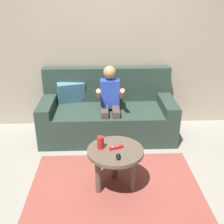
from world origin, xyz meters
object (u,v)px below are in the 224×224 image
at_px(person_seated_on_couch, 110,101).
at_px(soda_can, 101,142).
at_px(coffee_table, 115,157).
at_px(nunchuk_black, 118,156).
at_px(game_remote_red_near_edge, 116,147).
at_px(couch, 107,114).

bearing_deg(person_seated_on_couch, soda_can, -97.26).
height_order(person_seated_on_couch, soda_can, person_seated_on_couch).
height_order(coffee_table, soda_can, soda_can).
bearing_deg(nunchuk_black, coffee_table, 96.82).
relative_size(person_seated_on_couch, game_remote_red_near_edge, 6.99).
distance_m(coffee_table, soda_can, 0.21).
bearing_deg(soda_can, person_seated_on_couch, 82.74).
bearing_deg(soda_can, nunchuk_black, -48.70).
height_order(game_remote_red_near_edge, soda_can, soda_can).
bearing_deg(game_remote_red_near_edge, couch, 93.21).
relative_size(person_seated_on_couch, soda_can, 8.24).
xyz_separation_m(game_remote_red_near_edge, soda_can, (-0.15, 0.02, 0.05)).
distance_m(nunchuk_black, soda_can, 0.25).
bearing_deg(coffee_table, person_seated_on_couch, 91.12).
relative_size(couch, soda_can, 14.64).
xyz_separation_m(coffee_table, soda_can, (-0.14, 0.03, 0.15)).
height_order(couch, person_seated_on_couch, person_seated_on_couch).
distance_m(couch, person_seated_on_couch, 0.33).
xyz_separation_m(coffee_table, game_remote_red_near_edge, (0.01, 0.01, 0.10)).
relative_size(nunchuk_black, soda_can, 0.77).
bearing_deg(game_remote_red_near_edge, nunchuk_black, -86.60).
bearing_deg(couch, game_remote_red_near_edge, -86.79).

